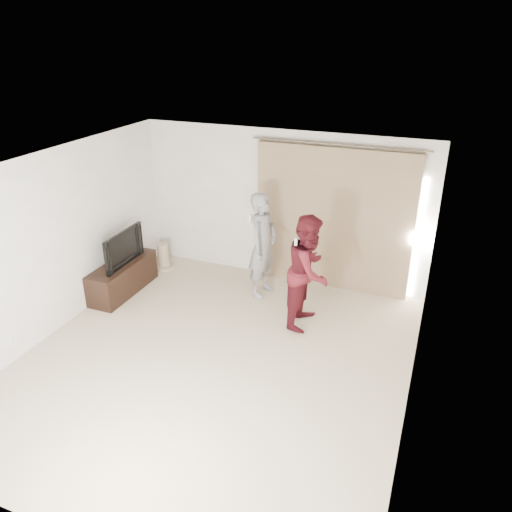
# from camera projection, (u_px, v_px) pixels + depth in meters

# --- Properties ---
(floor) EXTENTS (5.50, 5.50, 0.00)m
(floor) POSITION_uv_depth(u_px,v_px,m) (214.00, 361.00, 6.70)
(floor) COLOR beige
(floor) RESTS_ON ground
(wall_back) EXTENTS (5.00, 0.04, 2.60)m
(wall_back) POSITION_uv_depth(u_px,v_px,m) (282.00, 207.00, 8.47)
(wall_back) COLOR white
(wall_back) RESTS_ON ground
(wall_left) EXTENTS (0.04, 5.50, 2.60)m
(wall_left) POSITION_uv_depth(u_px,v_px,m) (50.00, 245.00, 6.99)
(wall_left) COLOR white
(wall_left) RESTS_ON ground
(ceiling) EXTENTS (5.00, 5.50, 0.01)m
(ceiling) POSITION_uv_depth(u_px,v_px,m) (206.00, 172.00, 5.61)
(ceiling) COLOR silver
(ceiling) RESTS_ON wall_back
(curtain) EXTENTS (2.80, 0.11, 2.46)m
(curtain) POSITION_uv_depth(u_px,v_px,m) (333.00, 220.00, 8.15)
(curtain) COLOR #917C59
(curtain) RESTS_ON ground
(tv_console) EXTENTS (0.48, 1.38, 0.53)m
(tv_console) POSITION_uv_depth(u_px,v_px,m) (123.00, 277.00, 8.35)
(tv_console) COLOR black
(tv_console) RESTS_ON ground
(tv) EXTENTS (0.15, 1.00, 0.57)m
(tv) POSITION_uv_depth(u_px,v_px,m) (119.00, 247.00, 8.12)
(tv) COLOR black
(tv) RESTS_ON tv_console
(scratching_post) EXTENTS (0.37, 0.37, 0.49)m
(scratching_post) POSITION_uv_depth(u_px,v_px,m) (164.00, 258.00, 9.18)
(scratching_post) COLOR tan
(scratching_post) RESTS_ON ground
(person_man) EXTENTS (0.49, 0.68, 1.75)m
(person_man) POSITION_uv_depth(u_px,v_px,m) (263.00, 245.00, 8.04)
(person_man) COLOR gray
(person_man) RESTS_ON ground
(person_woman) EXTENTS (0.69, 0.86, 1.72)m
(person_woman) POSITION_uv_depth(u_px,v_px,m) (309.00, 271.00, 7.23)
(person_woman) COLOR #4F121A
(person_woman) RESTS_ON ground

